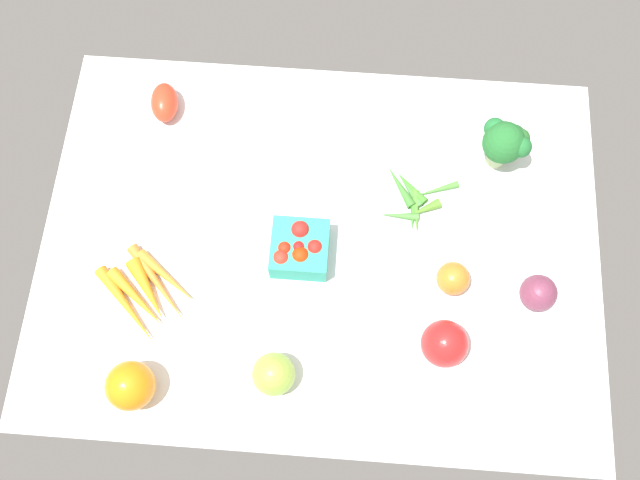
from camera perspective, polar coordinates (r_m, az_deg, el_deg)
The scene contains 11 objects.
tablecloth at distance 129.04cm, azimuth -0.00°, elevation -0.46°, with size 104.00×76.00×2.00cm, color white.
roma_tomato at distance 141.71cm, azimuth -12.79°, elevation 11.07°, with size 8.42×5.33×5.33cm, color red.
bell_pepper_red at distance 120.35cm, azimuth 10.30°, elevation -8.47°, with size 8.15×8.15×8.74cm, color red.
okra_pile at distance 131.77cm, azimuth 7.65°, elevation 3.42°, with size 15.01×14.30×1.94cm.
carrot_bunch at distance 127.77cm, azimuth -14.23°, elevation -4.25°, with size 19.80×19.03×2.98cm.
heirloom_tomato_green at distance 118.42cm, azimuth -3.87°, elevation -11.06°, with size 7.44×7.44×7.44cm, color #93BC43.
berry_basket at distance 124.43cm, azimuth -1.74°, elevation -0.72°, with size 10.34×10.34×6.90cm.
red_onion_center at distance 127.72cm, azimuth 17.68°, elevation -4.21°, with size 6.60×6.60×6.60cm, color brown.
bell_pepper_orange at distance 121.43cm, azimuth -15.48°, elevation -11.59°, with size 8.37×8.37×8.73cm, color orange.
heirloom_tomato_orange at distance 125.06cm, azimuth 10.99°, elevation -3.15°, with size 6.04×6.04×6.04cm, color orange.
broccoli_head at distance 133.80cm, azimuth 15.18°, elevation 7.88°, with size 8.99×8.70×11.16cm.
Camera 1 is at (-3.25, 43.82, 122.33)cm, focal length 38.53 mm.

